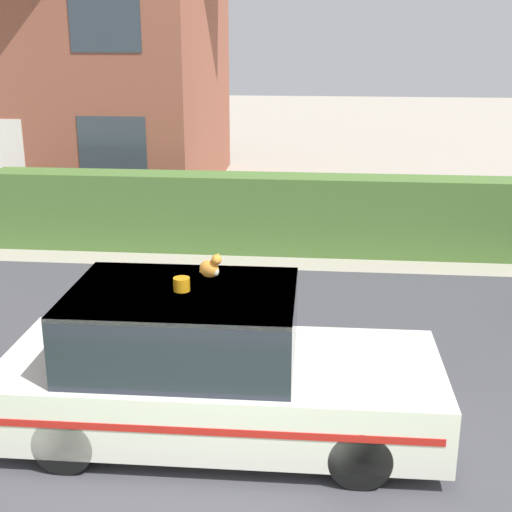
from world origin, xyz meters
name	(u,v)px	position (x,y,z in m)	size (l,w,h in m)	color
road_strip	(268,360)	(0.00, 4.59, 0.01)	(28.00, 6.78, 0.01)	#424247
garden_hedge	(270,214)	(-0.33, 9.04, 0.69)	(10.01, 0.69, 1.39)	#4C7233
police_car	(209,368)	(-0.44, 2.94, 0.71)	(4.26, 1.78, 1.61)	black
cat	(211,267)	(-0.41, 2.97, 1.73)	(0.24, 0.24, 0.25)	orange
house_left	(73,20)	(-5.44, 14.09, 4.04)	(6.86, 7.10, 7.91)	#93513D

